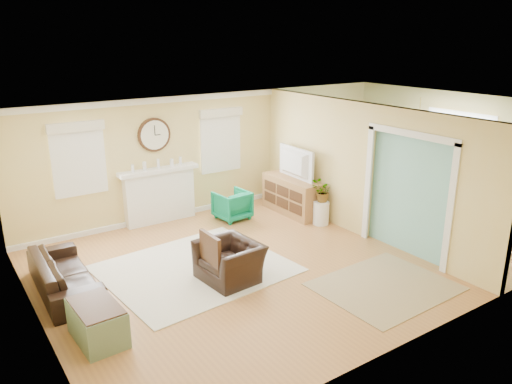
% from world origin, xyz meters
% --- Properties ---
extents(floor, '(9.00, 9.00, 0.00)m').
position_xyz_m(floor, '(0.00, 0.00, 0.00)').
color(floor, '#A56B3C').
rests_on(floor, ground).
extents(wall_back, '(9.00, 0.02, 2.60)m').
position_xyz_m(wall_back, '(0.00, 3.00, 1.30)').
color(wall_back, '#DDC069').
rests_on(wall_back, ground).
extents(wall_front, '(9.00, 0.02, 2.60)m').
position_xyz_m(wall_front, '(0.00, -3.00, 1.30)').
color(wall_front, '#DDC069').
rests_on(wall_front, ground).
extents(wall_left, '(0.02, 6.00, 2.60)m').
position_xyz_m(wall_left, '(-4.50, 0.00, 1.30)').
color(wall_left, '#DDC069').
rests_on(wall_left, ground).
extents(wall_right, '(0.02, 6.00, 2.60)m').
position_xyz_m(wall_right, '(4.50, 0.00, 1.30)').
color(wall_right, '#DDC069').
rests_on(wall_right, ground).
extents(ceiling, '(9.00, 6.00, 0.02)m').
position_xyz_m(ceiling, '(0.00, 0.00, 2.60)').
color(ceiling, white).
rests_on(ceiling, wall_back).
extents(partition, '(0.17, 6.00, 2.60)m').
position_xyz_m(partition, '(1.51, 0.28, 1.36)').
color(partition, '#DDC069').
rests_on(partition, ground).
extents(fireplace, '(1.70, 0.30, 1.17)m').
position_xyz_m(fireplace, '(-1.50, 2.88, 0.60)').
color(fireplace, white).
rests_on(fireplace, ground).
extents(wall_clock, '(0.70, 0.07, 0.70)m').
position_xyz_m(wall_clock, '(-1.50, 2.97, 1.85)').
color(wall_clock, '#4B301E').
rests_on(wall_clock, wall_back).
extents(window_left, '(1.05, 0.13, 1.42)m').
position_xyz_m(window_left, '(-3.05, 2.95, 1.66)').
color(window_left, white).
rests_on(window_left, wall_back).
extents(window_right, '(1.05, 0.13, 1.42)m').
position_xyz_m(window_right, '(0.05, 2.95, 1.66)').
color(window_right, white).
rests_on(window_right, wall_back).
extents(french_doors, '(0.06, 1.70, 2.20)m').
position_xyz_m(french_doors, '(4.45, 0.00, 1.10)').
color(french_doors, white).
rests_on(french_doors, ground).
extents(pendant, '(0.30, 0.30, 0.55)m').
position_xyz_m(pendant, '(3.00, 0.00, 2.20)').
color(pendant, gold).
rests_on(pendant, ceiling).
extents(rug_cream, '(3.12, 2.76, 0.02)m').
position_xyz_m(rug_cream, '(-1.95, 0.43, 0.01)').
color(rug_cream, beige).
rests_on(rug_cream, floor).
extents(rug_jute, '(2.09, 1.73, 0.01)m').
position_xyz_m(rug_jute, '(0.23, -1.81, 0.01)').
color(rug_jute, tan).
rests_on(rug_jute, floor).
extents(rug_grey, '(2.52, 3.15, 0.01)m').
position_xyz_m(rug_grey, '(2.94, -0.04, 0.01)').
color(rug_grey, slate).
rests_on(rug_grey, floor).
extents(sofa, '(0.82, 1.98, 0.57)m').
position_xyz_m(sofa, '(-3.97, 0.88, 0.29)').
color(sofa, black).
rests_on(sofa, floor).
extents(eames_chair, '(0.93, 1.04, 0.63)m').
position_xyz_m(eames_chair, '(-1.66, -0.21, 0.32)').
color(eames_chair, black).
rests_on(eames_chair, floor).
extents(green_chair, '(0.71, 0.73, 0.62)m').
position_xyz_m(green_chair, '(-0.16, 2.15, 0.31)').
color(green_chair, '#027E5B').
rests_on(green_chair, floor).
extents(trunk, '(0.58, 0.90, 0.51)m').
position_xyz_m(trunk, '(-3.95, -0.70, 0.25)').
color(trunk, gray).
rests_on(trunk, floor).
extents(credenza, '(0.53, 1.55, 0.80)m').
position_xyz_m(credenza, '(1.13, 1.73, 0.40)').
color(credenza, '#A06D43').
rests_on(credenza, floor).
extents(tv, '(0.20, 1.18, 0.68)m').
position_xyz_m(tv, '(1.11, 1.73, 1.14)').
color(tv, black).
rests_on(tv, credenza).
extents(garden_stool, '(0.33, 0.33, 0.49)m').
position_xyz_m(garden_stool, '(1.20, 0.83, 0.24)').
color(garden_stool, white).
rests_on(garden_stool, floor).
extents(potted_plant, '(0.50, 0.46, 0.46)m').
position_xyz_m(potted_plant, '(1.20, 0.83, 0.72)').
color(potted_plant, '#337F33').
rests_on(potted_plant, garden_stool).
extents(dining_table, '(1.39, 2.00, 0.64)m').
position_xyz_m(dining_table, '(2.94, -0.04, 0.32)').
color(dining_table, '#4B301E').
rests_on(dining_table, floor).
extents(dining_chair_n, '(0.47, 0.47, 1.00)m').
position_xyz_m(dining_chair_n, '(2.88, 0.97, 0.59)').
color(dining_chair_n, slate).
rests_on(dining_chair_n, floor).
extents(dining_chair_s, '(0.49, 0.49, 0.96)m').
position_xyz_m(dining_chair_s, '(2.95, -1.04, 0.56)').
color(dining_chair_s, slate).
rests_on(dining_chair_s, floor).
extents(dining_chair_w, '(0.49, 0.49, 0.95)m').
position_xyz_m(dining_chair_w, '(2.23, 0.03, 0.56)').
color(dining_chair_w, white).
rests_on(dining_chair_w, floor).
extents(dining_chair_e, '(0.42, 0.42, 0.90)m').
position_xyz_m(dining_chair_e, '(3.61, 0.02, 0.53)').
color(dining_chair_e, slate).
rests_on(dining_chair_e, floor).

